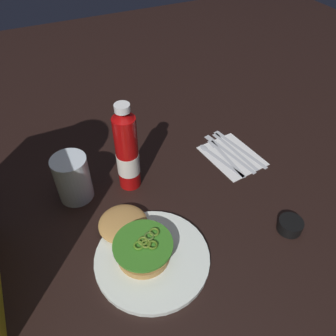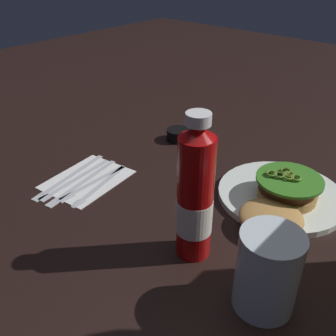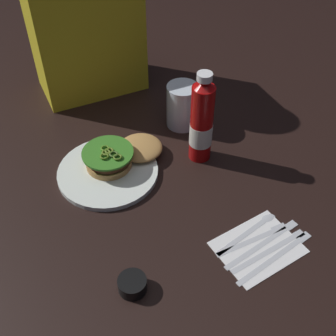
# 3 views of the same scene
# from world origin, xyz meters

# --- Properties ---
(ground_plane) EXTENTS (3.00, 3.00, 0.00)m
(ground_plane) POSITION_xyz_m (0.00, 0.00, 0.00)
(ground_plane) COLOR black
(dinner_plate) EXTENTS (0.26, 0.26, 0.01)m
(dinner_plate) POSITION_xyz_m (-0.06, 0.13, 0.01)
(dinner_plate) COLOR white
(dinner_plate) RESTS_ON ground_plane
(burger_sandwich) EXTENTS (0.22, 0.14, 0.05)m
(burger_sandwich) POSITION_xyz_m (-0.01, 0.15, 0.03)
(burger_sandwich) COLOR #B58344
(burger_sandwich) RESTS_ON dinner_plate
(ketchup_bottle) EXTENTS (0.06, 0.06, 0.26)m
(ketchup_bottle) POSITION_xyz_m (0.19, 0.09, 0.11)
(ketchup_bottle) COLOR #A70A0A
(ketchup_bottle) RESTS_ON ground_plane
(water_glass) EXTENTS (0.09, 0.09, 0.13)m
(water_glass) POSITION_xyz_m (0.21, 0.24, 0.06)
(water_glass) COLOR silver
(water_glass) RESTS_ON ground_plane
(condiment_cup) EXTENTS (0.06, 0.06, 0.03)m
(condiment_cup) POSITION_xyz_m (-0.12, -0.20, 0.02)
(condiment_cup) COLOR black
(condiment_cup) RESTS_ON ground_plane
(napkin) EXTENTS (0.19, 0.16, 0.00)m
(napkin) POSITION_xyz_m (0.17, -0.23, 0.00)
(napkin) COLOR white
(napkin) RESTS_ON ground_plane
(steak_knife) EXTENTS (0.22, 0.06, 0.00)m
(steak_knife) POSITION_xyz_m (0.20, -0.26, 0.00)
(steak_knife) COLOR silver
(steak_knife) RESTS_ON napkin
(butter_knife) EXTENTS (0.20, 0.04, 0.00)m
(butter_knife) POSITION_xyz_m (0.19, -0.24, 0.00)
(butter_knife) COLOR silver
(butter_knife) RESTS_ON napkin
(table_knife) EXTENTS (0.21, 0.05, 0.00)m
(table_knife) POSITION_xyz_m (0.19, -0.22, 0.00)
(table_knife) COLOR silver
(table_knife) RESTS_ON napkin
(fork_utensil) EXTENTS (0.18, 0.02, 0.00)m
(fork_utensil) POSITION_xyz_m (0.18, -0.20, 0.00)
(fork_utensil) COLOR silver
(fork_utensil) RESTS_ON napkin
(spoon_utensil) EXTENTS (0.18, 0.06, 0.00)m
(spoon_utensil) POSITION_xyz_m (0.19, -0.18, 0.00)
(spoon_utensil) COLOR silver
(spoon_utensil) RESTS_ON napkin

